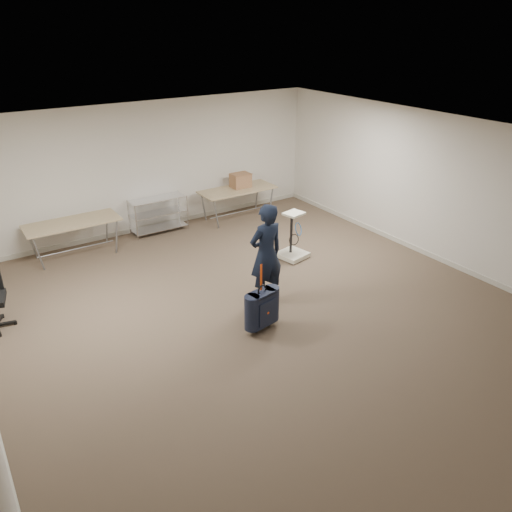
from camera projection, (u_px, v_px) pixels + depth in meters
ground at (265, 316)px, 8.03m from camera, size 9.00×9.00×0.00m
room_shell at (223, 279)px, 9.05m from camera, size 8.00×9.00×9.00m
folding_table_left at (72, 224)px, 9.77m from camera, size 1.80×0.75×0.73m
folding_table_right at (237, 191)px, 11.65m from camera, size 1.80×0.75×0.73m
wire_shelf at (158, 213)px, 11.00m from camera, size 1.22×0.47×0.80m
person at (266, 254)px, 8.12m from camera, size 0.64×0.43×1.72m
suitcase at (262, 308)px, 7.51m from camera, size 0.44×0.30×1.11m
equipment_cart at (293, 246)px, 9.87m from camera, size 0.61×0.61×0.96m
cardboard_box at (241, 180)px, 11.69m from camera, size 0.44×0.33×0.33m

